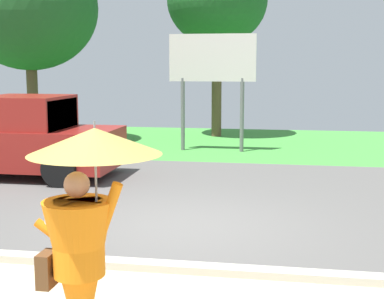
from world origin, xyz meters
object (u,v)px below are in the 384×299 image
(tree_center_back, at_px, (29,8))
(tree_right_mid, at_px, (217,1))
(roadside_billboard, at_px, (212,66))
(pickup_truck, at_px, (9,139))
(monk_pedestrian, at_px, (84,236))

(tree_center_back, bearing_deg, tree_right_mid, 26.95)
(roadside_billboard, xyz_separation_m, tree_right_mid, (-0.33, 3.57, 2.31))
(tree_center_back, distance_m, tree_right_mid, 6.46)
(pickup_truck, bearing_deg, tree_center_back, 114.01)
(roadside_billboard, height_order, tree_center_back, tree_center_back)
(roadside_billboard, distance_m, tree_center_back, 6.39)
(monk_pedestrian, height_order, tree_center_back, tree_center_back)
(pickup_truck, distance_m, tree_center_back, 6.60)
(pickup_truck, relative_size, roadside_billboard, 1.49)
(tree_right_mid, bearing_deg, pickup_truck, -115.27)
(monk_pedestrian, height_order, pickup_truck, monk_pedestrian)
(pickup_truck, height_order, tree_center_back, tree_center_back)
(monk_pedestrian, relative_size, pickup_truck, 0.41)
(pickup_truck, height_order, tree_right_mid, tree_right_mid)
(monk_pedestrian, bearing_deg, roadside_billboard, 101.84)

